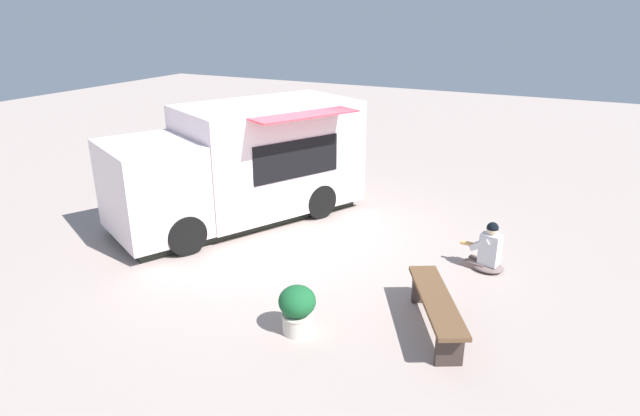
{
  "coord_description": "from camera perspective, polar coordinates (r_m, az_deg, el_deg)",
  "views": [
    {
      "loc": [
        8.27,
        4.52,
        4.14
      ],
      "look_at": [
        0.32,
        0.53,
        0.79
      ],
      "focal_mm": 30.06,
      "sensor_mm": 36.0,
      "label": 1
    }
  ],
  "objects": [
    {
      "name": "person_customer",
      "position": [
        9.35,
        17.42,
        -4.46
      ],
      "size": [
        0.56,
        0.81,
        0.86
      ],
      "color": "#6D5A57",
      "rests_on": "ground_plane"
    },
    {
      "name": "planter_flowering_far",
      "position": [
        7.28,
        -2.43,
        -10.59
      ],
      "size": [
        0.5,
        0.5,
        0.68
      ],
      "color": "beige",
      "rests_on": "ground_plane"
    },
    {
      "name": "food_truck",
      "position": [
        10.95,
        -8.21,
        4.4
      ],
      "size": [
        5.39,
        4.24,
        2.33
      ],
      "color": "white",
      "rests_on": "ground_plane"
    },
    {
      "name": "ground_plane",
      "position": [
        10.3,
        -1.84,
        -3.07
      ],
      "size": [
        40.0,
        40.0,
        0.0
      ],
      "primitive_type": "plane",
      "color": "#A6948C"
    },
    {
      "name": "planter_flowering_near",
      "position": [
        15.84,
        -6.14,
        6.94
      ],
      "size": [
        0.61,
        0.61,
        0.84
      ],
      "color": "#B07F4C",
      "rests_on": "ground_plane"
    },
    {
      "name": "plaza_bench",
      "position": [
        7.46,
        12.26,
        -10.1
      ],
      "size": [
        1.84,
        1.24,
        0.51
      ],
      "color": "brown",
      "rests_on": "ground_plane"
    }
  ]
}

